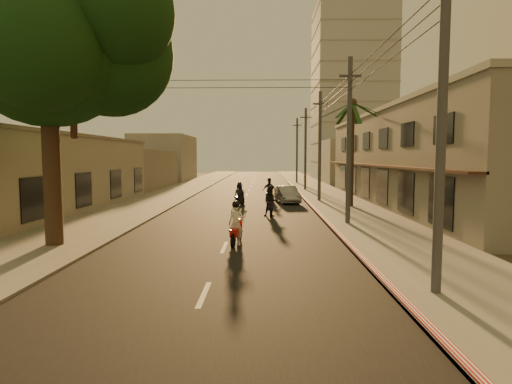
% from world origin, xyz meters
% --- Properties ---
extents(ground, '(160.00, 160.00, 0.00)m').
position_xyz_m(ground, '(0.00, 0.00, 0.00)').
color(ground, '#383023').
rests_on(ground, ground).
extents(road, '(10.00, 140.00, 0.02)m').
position_xyz_m(road, '(0.00, 20.00, 0.01)').
color(road, black).
rests_on(road, ground).
extents(sidewalk_right, '(5.00, 140.00, 0.12)m').
position_xyz_m(sidewalk_right, '(7.50, 20.00, 0.06)').
color(sidewalk_right, slate).
rests_on(sidewalk_right, ground).
extents(sidewalk_left, '(5.00, 140.00, 0.12)m').
position_xyz_m(sidewalk_left, '(-7.50, 20.00, 0.06)').
color(sidewalk_left, slate).
rests_on(sidewalk_left, ground).
extents(curb_stripe, '(0.20, 60.00, 0.20)m').
position_xyz_m(curb_stripe, '(5.10, 15.00, 0.10)').
color(curb_stripe, '#AE1213').
rests_on(curb_stripe, ground).
extents(shophouse_row, '(8.80, 34.20, 7.30)m').
position_xyz_m(shophouse_row, '(13.95, 18.00, 3.65)').
color(shophouse_row, gray).
rests_on(shophouse_row, ground).
extents(left_building, '(8.20, 24.20, 5.20)m').
position_xyz_m(left_building, '(-13.98, 14.00, 2.60)').
color(left_building, '#9E9A8E').
rests_on(left_building, ground).
extents(distant_tower, '(12.10, 12.10, 28.00)m').
position_xyz_m(distant_tower, '(16.00, 56.00, 14.00)').
color(distant_tower, '#B7B5B2').
rests_on(distant_tower, ground).
extents(broadleaf_tree, '(9.60, 8.70, 12.10)m').
position_xyz_m(broadleaf_tree, '(-6.61, 2.14, 8.48)').
color(broadleaf_tree, black).
rests_on(broadleaf_tree, ground).
extents(palm_tree, '(5.00, 5.00, 8.20)m').
position_xyz_m(palm_tree, '(8.00, 16.00, 7.15)').
color(palm_tree, black).
rests_on(palm_tree, ground).
extents(utility_poles, '(1.20, 48.26, 9.00)m').
position_xyz_m(utility_poles, '(6.20, 20.00, 6.54)').
color(utility_poles, '#38383A').
rests_on(utility_poles, ground).
extents(filler_right, '(8.00, 14.00, 6.00)m').
position_xyz_m(filler_right, '(14.00, 45.00, 3.00)').
color(filler_right, '#9E9A8E').
rests_on(filler_right, ground).
extents(filler_left_near, '(8.00, 14.00, 4.40)m').
position_xyz_m(filler_left_near, '(-14.00, 34.00, 2.20)').
color(filler_left_near, '#9E9A8E').
rests_on(filler_left_near, ground).
extents(filler_left_far, '(8.00, 14.00, 7.00)m').
position_xyz_m(filler_left_far, '(-14.00, 52.00, 3.50)').
color(filler_left_far, '#9E9A8E').
rests_on(filler_left_far, ground).
extents(scooter_red, '(0.83, 1.91, 1.89)m').
position_xyz_m(scooter_red, '(0.45, 2.55, 0.83)').
color(scooter_red, black).
rests_on(scooter_red, ground).
extents(scooter_mid_a, '(0.90, 1.97, 1.94)m').
position_xyz_m(scooter_mid_a, '(2.05, 11.21, 0.87)').
color(scooter_mid_a, black).
rests_on(scooter_mid_a, ground).
extents(scooter_mid_b, '(1.31, 1.97, 1.98)m').
position_xyz_m(scooter_mid_b, '(2.07, 19.98, 0.89)').
color(scooter_mid_b, black).
rests_on(scooter_mid_b, ground).
extents(scooter_far_a, '(1.16, 1.79, 1.82)m').
position_xyz_m(scooter_far_a, '(-0.22, 17.08, 0.83)').
color(scooter_far_a, black).
rests_on(scooter_far_a, ground).
extents(parked_car, '(2.72, 4.56, 1.36)m').
position_xyz_m(parked_car, '(3.50, 19.12, 0.68)').
color(parked_car, '#989AA0').
rests_on(parked_car, ground).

